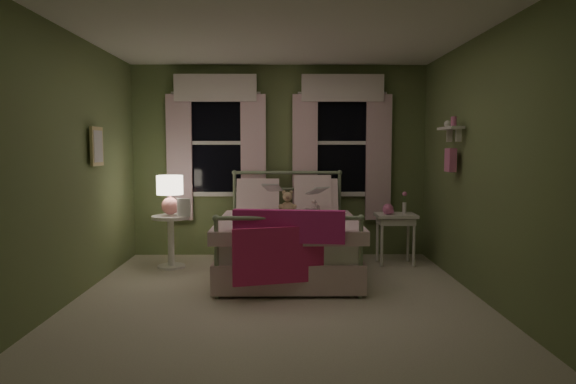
{
  "coord_description": "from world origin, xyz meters",
  "views": [
    {
      "loc": [
        0.05,
        -4.94,
        1.49
      ],
      "look_at": [
        0.11,
        0.67,
        1.0
      ],
      "focal_mm": 32.0,
      "sensor_mm": 36.0,
      "label": 1
    }
  ],
  "objects_px": {
    "table_lamp": "(170,191)",
    "child_left": "(265,193)",
    "teddy_bear": "(287,205)",
    "nightstand_right": "(396,222)",
    "child_right": "(310,192)",
    "nightstand_left": "(171,234)",
    "bed": "(288,242)"
  },
  "relations": [
    {
      "from": "bed",
      "to": "teddy_bear",
      "type": "relative_size",
      "value": 6.81
    },
    {
      "from": "teddy_bear",
      "to": "nightstand_right",
      "type": "relative_size",
      "value": 0.47
    },
    {
      "from": "child_left",
      "to": "table_lamp",
      "type": "relative_size",
      "value": 1.45
    },
    {
      "from": "child_left",
      "to": "table_lamp",
      "type": "distance_m",
      "value": 1.17
    },
    {
      "from": "bed",
      "to": "teddy_bear",
      "type": "xyz_separation_m",
      "value": [
        -0.01,
        0.27,
        0.42
      ]
    },
    {
      "from": "table_lamp",
      "to": "teddy_bear",
      "type": "bearing_deg",
      "value": -2.12
    },
    {
      "from": "nightstand_left",
      "to": "nightstand_right",
      "type": "relative_size",
      "value": 1.02
    },
    {
      "from": "table_lamp",
      "to": "child_left",
      "type": "bearing_deg",
      "value": 5.16
    },
    {
      "from": "teddy_bear",
      "to": "nightstand_left",
      "type": "bearing_deg",
      "value": 177.88
    },
    {
      "from": "bed",
      "to": "child_right",
      "type": "distance_m",
      "value": 0.75
    },
    {
      "from": "child_left",
      "to": "teddy_bear",
      "type": "bearing_deg",
      "value": 146.12
    },
    {
      "from": "nightstand_left",
      "to": "teddy_bear",
      "type": "bearing_deg",
      "value": -2.12
    },
    {
      "from": "teddy_bear",
      "to": "table_lamp",
      "type": "relative_size",
      "value": 0.62
    },
    {
      "from": "child_left",
      "to": "child_right",
      "type": "xyz_separation_m",
      "value": [
        0.56,
        0.0,
        0.01
      ]
    },
    {
      "from": "nightstand_left",
      "to": "table_lamp",
      "type": "relative_size",
      "value": 1.34
    },
    {
      "from": "child_left",
      "to": "table_lamp",
      "type": "xyz_separation_m",
      "value": [
        -1.16,
        -0.1,
        0.03
      ]
    },
    {
      "from": "teddy_bear",
      "to": "nightstand_left",
      "type": "distance_m",
      "value": 1.49
    },
    {
      "from": "bed",
      "to": "child_right",
      "type": "height_order",
      "value": "child_right"
    },
    {
      "from": "nightstand_right",
      "to": "bed",
      "type": "bearing_deg",
      "value": -160.86
    },
    {
      "from": "child_left",
      "to": "nightstand_left",
      "type": "height_order",
      "value": "child_left"
    },
    {
      "from": "teddy_bear",
      "to": "nightstand_right",
      "type": "bearing_deg",
      "value": 8.31
    },
    {
      "from": "teddy_bear",
      "to": "nightstand_left",
      "type": "xyz_separation_m",
      "value": [
        -1.44,
        0.05,
        -0.37
      ]
    },
    {
      "from": "child_right",
      "to": "table_lamp",
      "type": "xyz_separation_m",
      "value": [
        -1.72,
        -0.1,
        0.03
      ]
    },
    {
      "from": "nightstand_left",
      "to": "table_lamp",
      "type": "bearing_deg",
      "value": 90.0
    },
    {
      "from": "nightstand_right",
      "to": "child_left",
      "type": "bearing_deg",
      "value": -178.53
    },
    {
      "from": "nightstand_right",
      "to": "nightstand_left",
      "type": "bearing_deg",
      "value": -177.01
    },
    {
      "from": "nightstand_right",
      "to": "child_right",
      "type": "bearing_deg",
      "value": -177.79
    },
    {
      "from": "child_left",
      "to": "child_right",
      "type": "height_order",
      "value": "child_right"
    },
    {
      "from": "bed",
      "to": "teddy_bear",
      "type": "distance_m",
      "value": 0.5
    },
    {
      "from": "child_right",
      "to": "nightstand_left",
      "type": "xyz_separation_m",
      "value": [
        -1.72,
        -0.1,
        -0.51
      ]
    },
    {
      "from": "child_right",
      "to": "nightstand_left",
      "type": "bearing_deg",
      "value": 13.66
    },
    {
      "from": "child_right",
      "to": "nightstand_right",
      "type": "xyz_separation_m",
      "value": [
        1.09,
        0.04,
        -0.38
      ]
    }
  ]
}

